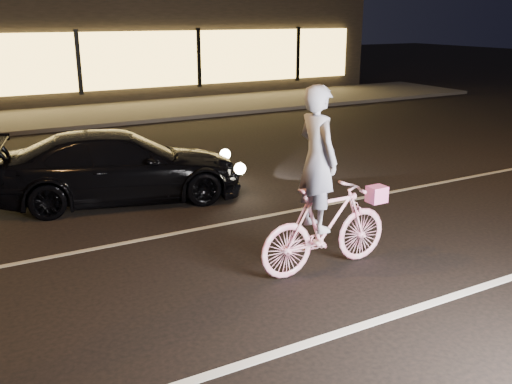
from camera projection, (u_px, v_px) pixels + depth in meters
ground at (338, 260)px, 7.71m from camera, size 90.00×90.00×0.00m
lane_stripe_near at (419, 307)px, 6.46m from camera, size 60.00×0.12×0.01m
lane_stripe_far at (264, 216)px, 9.37m from camera, size 60.00×0.10×0.01m
sidewalk at (96, 115)px, 18.52m from camera, size 30.00×4.00×0.12m
storefront at (54, 41)px, 22.88m from camera, size 25.40×8.42×4.20m
cyclist at (324, 207)px, 7.18m from camera, size 1.91×0.66×2.40m
sedan at (121, 166)px, 10.05m from camera, size 4.54×2.64×1.24m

